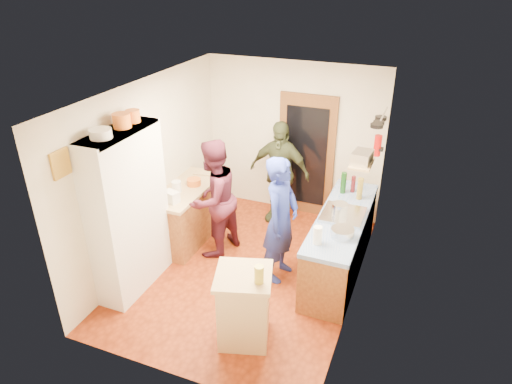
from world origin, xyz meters
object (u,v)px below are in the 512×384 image
Objects in this scene: right_counter_base at (340,245)px; person_left at (217,198)px; hutch_body at (129,212)px; person_hob at (282,221)px; person_back at (280,173)px; island_base at (244,308)px.

right_counter_base is 1.87m from person_left.
right_counter_base is at bearing 27.47° from hutch_body.
person_hob reaches higher than person_back.
hutch_body is 1.00× the size of right_counter_base.
person_left is at bearing 58.03° from hutch_body.
person_back reaches higher than right_counter_base.
person_hob is at bearing 91.50° from person_left.
person_back is at bearing 100.91° from island_base.
island_base is at bearing -113.26° from right_counter_base.
island_base is at bearing -75.99° from person_back.
person_back is at bearing 62.23° from hutch_body.
person_left is at bearing -110.54° from person_back.
person_left is at bearing -174.18° from right_counter_base.
person_hob is at bearing 89.02° from island_base.
right_counter_base is 1.23× the size of person_left.
island_base is 1.34m from person_hob.
person_back is at bearing 140.52° from right_counter_base.
person_left reaches higher than island_base.
right_counter_base is 2.56× the size of island_base.
hutch_body reaches higher than person_back.
person_left reaches higher than person_back.
island_base is 0.48× the size of person_left.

